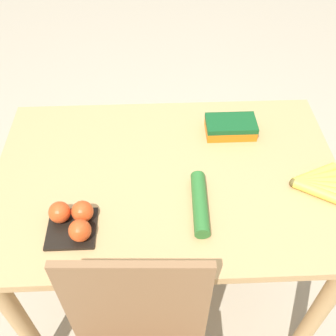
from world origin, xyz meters
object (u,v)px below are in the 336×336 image
object	(u,v)px
banana_bunch	(318,184)
tomato_pack	(73,220)
carrot_bag	(231,126)
cucumber_near	(200,203)

from	to	relation	value
banana_bunch	tomato_pack	world-z (taller)	tomato_pack
banana_bunch	tomato_pack	bearing A→B (deg)	9.28
carrot_bag	cucumber_near	size ratio (longest dim) A/B	0.79
tomato_pack	carrot_bag	distance (m)	0.65
tomato_pack	cucumber_near	distance (m)	0.37
banana_bunch	cucumber_near	bearing A→B (deg)	10.10
carrot_bag	tomato_pack	bearing A→B (deg)	37.41
tomato_pack	carrot_bag	world-z (taller)	tomato_pack
banana_bunch	carrot_bag	xyz separation A→B (m)	(0.24, -0.27, 0.02)
banana_bunch	tomato_pack	size ratio (longest dim) A/B	1.26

